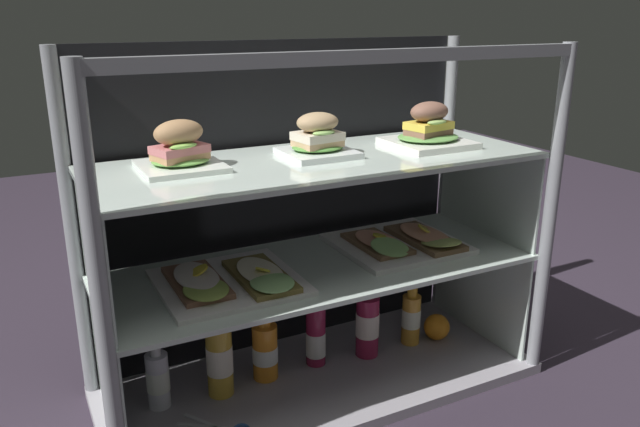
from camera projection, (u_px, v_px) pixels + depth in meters
name	position (u px, v px, depth m)	size (l,w,h in m)	color
ground_plane	(320.00, 387.00, 1.79)	(6.00, 6.00, 0.02)	#312834
case_base_deck	(320.00, 379.00, 1.78)	(1.21, 0.49, 0.03)	#A49EA6
case_frame	(300.00, 202.00, 1.73)	(1.21, 0.49, 0.94)	gray
riser_lower_tier	(320.00, 323.00, 1.72)	(1.13, 0.42, 0.32)	silver
shelf_lower_glass	(320.00, 267.00, 1.67)	(1.15, 0.44, 0.01)	silver
riser_upper_tier	(320.00, 216.00, 1.63)	(1.13, 0.42, 0.28)	silver
shelf_upper_glass	(320.00, 162.00, 1.58)	(1.15, 0.44, 0.01)	silver
plated_roll_sandwich_near_left_corner	(180.00, 150.00, 1.47)	(0.19, 0.19, 0.12)	white
plated_roll_sandwich_left_of_center	(318.00, 139.00, 1.60)	(0.18, 0.18, 0.11)	white
plated_roll_sandwich_mid_right	(428.00, 131.00, 1.72)	(0.21, 0.21, 0.12)	white
open_sandwich_tray_far_right	(229.00, 280.00, 1.53)	(0.34, 0.33, 0.06)	white
open_sandwich_tray_near_left_corner	(402.00, 242.00, 1.79)	(0.34, 0.33, 0.06)	white
juice_bottle_back_left	(158.00, 378.00, 1.61)	(0.06, 0.06, 0.21)	white
juice_bottle_front_right_end	(220.00, 359.00, 1.66)	(0.07, 0.07, 0.25)	gold
juice_bottle_near_post	(265.00, 350.00, 1.74)	(0.07, 0.07, 0.21)	orange
juice_bottle_back_center	(316.00, 336.00, 1.81)	(0.06, 0.06, 0.23)	maroon
juice_bottle_front_middle	(367.00, 324.00, 1.85)	(0.07, 0.07, 0.24)	#981E43
juice_bottle_front_left_end	(411.00, 317.00, 1.92)	(0.06, 0.06, 0.21)	gold
orange_fruit_beside_bottles	(437.00, 327.00, 1.96)	(0.08, 0.08, 0.08)	orange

